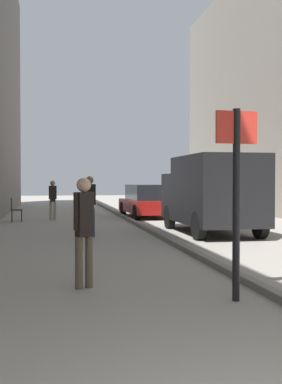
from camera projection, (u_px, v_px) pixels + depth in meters
name	position (u px, v px, depth m)	size (l,w,h in m)	color
ground_plane	(104.00, 237.00, 14.13)	(80.00, 80.00, 0.00)	gray
kerb_strip	(157.00, 234.00, 14.40)	(0.16, 40.00, 0.12)	slate
pedestrian_main_foreground	(90.00, 202.00, 14.09)	(0.35, 0.23, 1.76)	#2D3851
pedestrian_mid_block	(84.00, 225.00, 7.41)	(0.32, 0.25, 1.68)	brown
pedestrian_far_crossing	(53.00, 197.00, 20.21)	(0.32, 0.21, 1.63)	gray
delivery_van	(211.00, 192.00, 15.11)	(2.06, 4.82, 2.37)	black
parked_car	(147.00, 201.00, 21.87)	(2.04, 4.30, 1.45)	maroon
street_sign_post	(236.00, 187.00, 6.62)	(0.60, 0.10, 2.60)	black
cafe_chair_near_window	(14.00, 208.00, 19.40)	(0.46, 0.46, 0.94)	black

